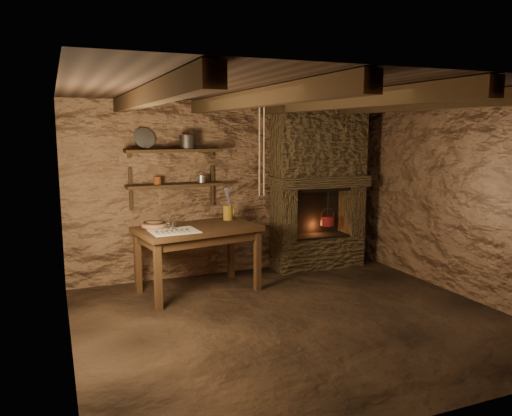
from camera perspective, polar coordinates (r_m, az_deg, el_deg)
name	(u,v)px	position (r m, az deg, el deg)	size (l,w,h in m)	color
floor	(295,320)	(5.50, 4.51, -12.60)	(4.50, 4.50, 0.00)	black
back_wall	(232,189)	(7.01, -2.76, 2.24)	(4.50, 0.04, 2.40)	brown
front_wall	(432,253)	(3.55, 19.49, -4.90)	(4.50, 0.04, 2.40)	brown
left_wall	(65,225)	(4.63, -21.01, -1.83)	(0.04, 4.00, 2.40)	brown
right_wall	(463,198)	(6.51, 22.62, 1.04)	(0.04, 4.00, 2.40)	brown
ceiling	(298,91)	(5.13, 4.84, 13.19)	(4.50, 4.00, 0.04)	black
beam_far_left	(147,96)	(4.64, -12.30, 12.35)	(0.14, 3.95, 0.16)	black
beam_mid_left	(252,99)	(4.92, -0.49, 12.35)	(0.14, 3.95, 0.16)	black
beam_mid_right	(341,101)	(5.37, 9.69, 11.94)	(0.14, 3.95, 0.16)	black
beam_far_right	(418,103)	(5.96, 18.05, 11.33)	(0.14, 3.95, 0.16)	black
shelf_lower	(175,185)	(6.60, -9.27, 2.60)	(1.25, 0.30, 0.04)	black
shelf_upper	(174,151)	(6.57, -9.37, 6.50)	(1.25, 0.30, 0.04)	black
hearth	(318,185)	(7.31, 7.14, 2.67)	(1.43, 0.51, 2.30)	#372B1B
work_table	(198,257)	(6.28, -6.65, -5.57)	(1.58, 1.07, 0.84)	#382313
linen_cloth	(174,231)	(5.93, -9.34, -2.63)	(0.54, 0.44, 0.01)	white
pewter_cutlery_row	(174,231)	(5.91, -9.31, -2.57)	(0.46, 0.18, 0.01)	gray
drinking_glasses	(173,226)	(6.02, -9.41, -2.07)	(0.18, 0.05, 0.07)	silver
stoneware_jug	(228,206)	(6.58, -3.21, 0.27)	(0.15, 0.14, 0.44)	olive
wooden_bowl	(154,225)	(6.15, -11.53, -1.97)	(0.31, 0.31, 0.11)	brown
iron_stockpot	(187,143)	(6.61, -7.84, 7.42)	(0.21, 0.21, 0.16)	#2B2927
tin_pan	(144,138)	(6.59, -12.65, 7.78)	(0.28, 0.28, 0.04)	gray
small_kettle	(202,179)	(6.69, -6.21, 3.34)	(0.14, 0.11, 0.15)	gray
rusty_tin	(157,180)	(6.55, -11.21, 3.11)	(0.10, 0.10, 0.10)	#602A13
red_pot	(328,220)	(7.41, 8.18, -1.38)	(0.22, 0.21, 0.54)	maroon
hanging_ropes	(262,148)	(6.09, 0.66, 6.90)	(0.08, 0.08, 1.20)	beige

